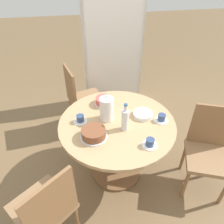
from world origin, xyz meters
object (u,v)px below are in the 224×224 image
(chair_c, at_px, (46,208))
(cake_main, at_px, (94,133))
(coffee_pot, at_px, (107,108))
(chair_a, at_px, (209,149))
(cake_second, at_px, (104,101))
(cup_b, at_px, (80,119))
(bookshelf, at_px, (113,55))
(cup_c, at_px, (150,143))
(chair_b, at_px, (82,97))
(water_bottle, at_px, (125,119))
(cup_a, at_px, (162,118))

(chair_c, relative_size, cake_main, 3.77)
(coffee_pot, xyz_separation_m, cake_main, (-0.15, -0.23, -0.09))
(chair_a, distance_m, coffee_pot, 1.08)
(cake_second, bearing_deg, cup_b, -136.33)
(chair_a, height_order, bookshelf, bookshelf)
(cup_c, bearing_deg, cake_main, 157.92)
(chair_b, xyz_separation_m, cake_second, (0.22, -0.53, 0.29))
(cake_second, distance_m, cup_c, 0.72)
(chair_b, height_order, water_bottle, water_bottle)
(chair_a, xyz_separation_m, chair_b, (-1.17, 1.12, 0.00))
(water_bottle, height_order, cake_second, water_bottle)
(water_bottle, relative_size, cup_a, 2.14)
(cake_second, xyz_separation_m, cup_a, (0.50, -0.37, -0.01))
(cup_c, bearing_deg, cup_a, 54.61)
(cake_main, distance_m, cup_c, 0.49)
(chair_a, relative_size, cup_c, 7.02)
(chair_b, bearing_deg, cake_second, -172.85)
(chair_c, relative_size, cup_c, 7.02)
(coffee_pot, bearing_deg, cup_c, -53.72)
(cup_b, relative_size, cup_c, 1.00)
(chair_c, relative_size, water_bottle, 3.29)
(bookshelf, distance_m, cake_second, 1.11)
(chair_c, height_order, cup_a, chair_c)
(coffee_pot, bearing_deg, water_bottle, -51.06)
(cup_c, bearing_deg, water_bottle, 124.26)
(chair_c, bearing_deg, coffee_pot, -168.83)
(chair_c, bearing_deg, cake_second, -160.56)
(bookshelf, bearing_deg, cup_c, 90.37)
(chair_c, bearing_deg, chair_a, 154.34)
(chair_c, distance_m, cup_c, 0.96)
(chair_b, distance_m, bookshelf, 0.80)
(chair_a, bearing_deg, chair_c, -145.99)
(coffee_pot, bearing_deg, chair_a, -19.40)
(bookshelf, xyz_separation_m, water_bottle, (-0.15, -1.49, 0.05))
(chair_c, relative_size, bookshelf, 0.55)
(chair_a, xyz_separation_m, cake_main, (-1.10, 0.11, 0.29))
(cake_main, height_order, cake_second, cake_main)
(chair_a, bearing_deg, cake_second, 169.60)
(chair_c, height_order, water_bottle, water_bottle)
(chair_a, relative_size, chair_b, 1.00)
(bookshelf, relative_size, cake_second, 8.24)
(cup_a, bearing_deg, cake_second, 143.75)
(coffee_pot, xyz_separation_m, cup_c, (0.30, -0.41, -0.10))
(bookshelf, distance_m, cup_a, 1.46)
(chair_b, bearing_deg, cake_main, 168.27)
(cake_main, bearing_deg, cup_c, -22.08)
(chair_b, bearing_deg, chair_c, 150.65)
(bookshelf, relative_size, cup_a, 12.72)
(chair_b, distance_m, water_bottle, 1.08)
(cake_main, xyz_separation_m, cup_c, (0.45, -0.18, -0.01))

